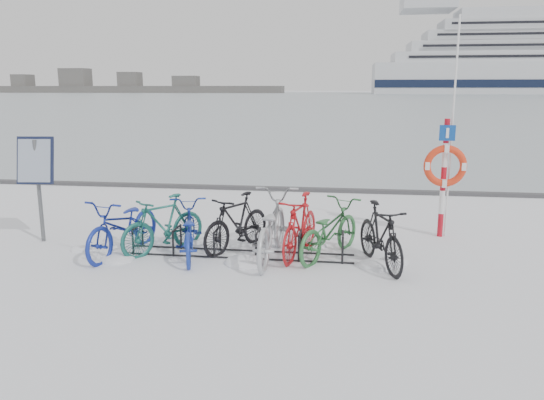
{
  "coord_description": "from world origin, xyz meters",
  "views": [
    {
      "loc": [
        1.8,
        -8.61,
        2.85
      ],
      "look_at": [
        0.52,
        0.6,
        0.86
      ],
      "focal_mm": 35.0,
      "sensor_mm": 36.0,
      "label": 1
    }
  ],
  "objects": [
    {
      "name": "bike_5",
      "position": [
        1.06,
        0.18,
        0.55
      ],
      "size": [
        0.9,
        1.88,
        1.09
      ],
      "primitive_type": "imported",
      "rotation": [
        0.0,
        0.0,
        -0.22
      ],
      "color": "#B51419",
      "rests_on": "ground"
    },
    {
      "name": "bike_3",
      "position": [
        -0.09,
        0.37,
        0.52
      ],
      "size": [
        1.26,
        1.75,
        1.04
      ],
      "primitive_type": "imported",
      "rotation": [
        0.0,
        0.0,
        -0.5
      ],
      "color": "black",
      "rests_on": "ground"
    },
    {
      "name": "bike_7",
      "position": [
        2.4,
        -0.2,
        0.53
      ],
      "size": [
        1.05,
        1.83,
        1.06
      ],
      "primitive_type": "imported",
      "rotation": [
        0.0,
        0.0,
        0.33
      ],
      "color": "black",
      "rests_on": "ground"
    },
    {
      "name": "info_board",
      "position": [
        -3.81,
        0.31,
        1.42
      ],
      "size": [
        0.68,
        0.32,
        1.97
      ],
      "rotation": [
        0.0,
        0.0,
        0.12
      ],
      "color": "#595B5E",
      "rests_on": "ground"
    },
    {
      "name": "bike_1",
      "position": [
        -1.34,
        0.05,
        0.52
      ],
      "size": [
        1.4,
        1.68,
        1.04
      ],
      "primitive_type": "imported",
      "rotation": [
        0.0,
        0.0,
        -0.62
      ],
      "color": "#1A5951",
      "rests_on": "ground"
    },
    {
      "name": "bike_rack",
      "position": [
        0.0,
        0.0,
        0.18
      ],
      "size": [
        4.0,
        0.48,
        0.46
      ],
      "color": "black",
      "rests_on": "ground"
    },
    {
      "name": "shoreline",
      "position": [
        -122.02,
        260.0,
        2.79
      ],
      "size": [
        180.0,
        12.0,
        9.5
      ],
      "color": "#474747",
      "rests_on": "ground"
    },
    {
      "name": "ice_sheet",
      "position": [
        0.0,
        155.0,
        0.01
      ],
      "size": [
        400.0,
        298.0,
        0.02
      ],
      "primitive_type": "cube",
      "color": "#A4B0B9",
      "rests_on": "ground"
    },
    {
      "name": "quay_edge",
      "position": [
        0.0,
        5.9,
        0.05
      ],
      "size": [
        400.0,
        0.25,
        0.1
      ],
      "primitive_type": "cube",
      "color": "#3F3F42",
      "rests_on": "ground"
    },
    {
      "name": "bike_4",
      "position": [
        0.59,
        -0.05,
        0.58
      ],
      "size": [
        0.86,
        2.24,
        1.16
      ],
      "primitive_type": "imported",
      "rotation": [
        0.0,
        0.0,
        3.1
      ],
      "color": "#A9ACB1",
      "rests_on": "ground"
    },
    {
      "name": "ground",
      "position": [
        0.0,
        0.0,
        0.0
      ],
      "size": [
        900.0,
        900.0,
        0.0
      ],
      "primitive_type": "plane",
      "color": "white",
      "rests_on": "ground"
    },
    {
      "name": "snow_drifts",
      "position": [
        0.26,
        -0.14,
        0.0
      ],
      "size": [
        5.93,
        1.77,
        0.24
      ],
      "color": "white",
      "rests_on": "ground"
    },
    {
      "name": "bike_6",
      "position": [
        1.56,
        0.18,
        0.5
      ],
      "size": [
        1.46,
        1.99,
        1.0
      ],
      "primitive_type": "imported",
      "rotation": [
        0.0,
        0.0,
        2.67
      ],
      "color": "#2E6E39",
      "rests_on": "ground"
    },
    {
      "name": "bike_2",
      "position": [
        -0.83,
        -0.15,
        0.48
      ],
      "size": [
        1.11,
        1.94,
        0.96
      ],
      "primitive_type": "imported",
      "rotation": [
        0.0,
        0.0,
        3.42
      ],
      "color": "#193197",
      "rests_on": "ground"
    },
    {
      "name": "bike_0",
      "position": [
        -1.98,
        -0.15,
        0.53
      ],
      "size": [
        1.09,
        2.1,
        1.05
      ],
      "primitive_type": "imported",
      "rotation": [
        0.0,
        0.0,
        -0.21
      ],
      "color": "navy",
      "rests_on": "ground"
    },
    {
      "name": "lifebuoy_station",
      "position": [
        3.67,
        1.65,
        1.39
      ],
      "size": [
        0.8,
        0.23,
        4.13
      ],
      "color": "#B00E1C",
      "rests_on": "ground"
    }
  ]
}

